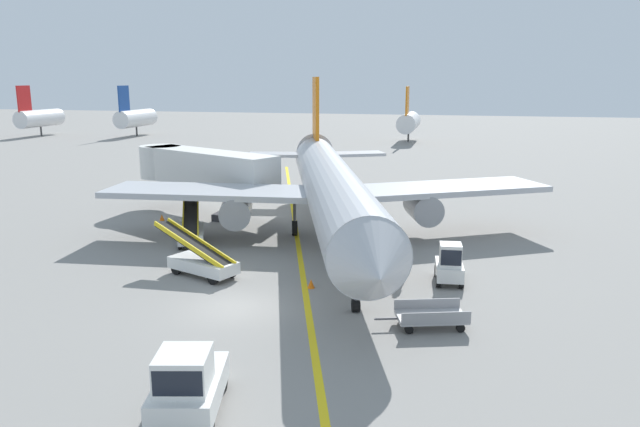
% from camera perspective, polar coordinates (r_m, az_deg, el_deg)
% --- Properties ---
extents(ground_plane, '(300.00, 300.00, 0.00)m').
position_cam_1_polar(ground_plane, '(27.64, -7.90, -8.75)').
color(ground_plane, gray).
extents(taxi_line_yellow, '(24.75, 76.26, 0.01)m').
position_cam_1_polar(taxi_line_yellow, '(31.59, -1.61, -5.88)').
color(taxi_line_yellow, yellow).
rests_on(taxi_line_yellow, ground).
extents(airliner, '(27.69, 34.49, 10.10)m').
position_cam_1_polar(airliner, '(37.67, 1.00, 2.51)').
color(airliner, '#B2B5BA').
rests_on(airliner, ground).
extents(jet_bridge, '(12.68, 7.91, 4.85)m').
position_cam_1_polar(jet_bridge, '(46.05, -11.47, 4.25)').
color(jet_bridge, silver).
rests_on(jet_bridge, ground).
extents(pushback_tug, '(2.68, 3.94, 2.20)m').
position_cam_1_polar(pushback_tug, '(19.43, -12.27, -15.31)').
color(pushback_tug, silver).
rests_on(pushback_tug, ground).
extents(baggage_tug_near_wing, '(1.53, 2.51, 2.10)m').
position_cam_1_polar(baggage_tug_near_wing, '(30.92, 12.02, -4.76)').
color(baggage_tug_near_wing, silver).
rests_on(baggage_tug_near_wing, ground).
extents(belt_loader_forward_hold, '(5.11, 3.03, 2.59)m').
position_cam_1_polar(belt_loader_forward_hold, '(32.02, -11.04, -4.40)').
color(belt_loader_forward_hold, silver).
rests_on(belt_loader_forward_hold, ground).
extents(belt_loader_aft_hold, '(3.16, 5.08, 2.59)m').
position_cam_1_polar(belt_loader_aft_hold, '(38.55, -11.97, -1.55)').
color(belt_loader_aft_hold, silver).
rests_on(belt_loader_aft_hold, ground).
extents(baggage_cart_loaded, '(3.82, 2.34, 0.94)m').
position_cam_1_polar(baggage_cart_loaded, '(25.64, 10.35, -9.45)').
color(baggage_cart_loaded, '#A5A5A8').
rests_on(baggage_cart_loaded, ground).
extents(ground_crew_marshaller, '(0.36, 0.24, 1.70)m').
position_cam_1_polar(ground_crew_marshaller, '(30.44, 7.67, -4.91)').
color(ground_crew_marshaller, '#26262D').
rests_on(ground_crew_marshaller, ground).
extents(safety_cone_nose_left, '(0.36, 0.36, 0.44)m').
position_cam_1_polar(safety_cone_nose_left, '(45.14, -14.57, -0.36)').
color(safety_cone_nose_left, orange).
rests_on(safety_cone_nose_left, ground).
extents(safety_cone_nose_right, '(0.36, 0.36, 0.44)m').
position_cam_1_polar(safety_cone_nose_right, '(29.80, -0.85, -6.58)').
color(safety_cone_nose_right, orange).
rests_on(safety_cone_nose_right, ground).
extents(distant_aircraft_far_left, '(3.00, 10.10, 8.80)m').
position_cam_1_polar(distant_aircraft_far_left, '(119.23, -24.78, 8.15)').
color(distant_aircraft_far_left, silver).
rests_on(distant_aircraft_far_left, ground).
extents(distant_aircraft_mid_left, '(3.00, 10.10, 8.80)m').
position_cam_1_polar(distant_aircraft_mid_left, '(113.14, -16.88, 8.58)').
color(distant_aircraft_mid_left, silver).
rests_on(distant_aircraft_mid_left, ground).
extents(distant_aircraft_mid_right, '(3.00, 10.10, 8.80)m').
position_cam_1_polar(distant_aircraft_mid_right, '(99.23, 8.30, 8.50)').
color(distant_aircraft_mid_right, silver).
rests_on(distant_aircraft_mid_right, ground).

